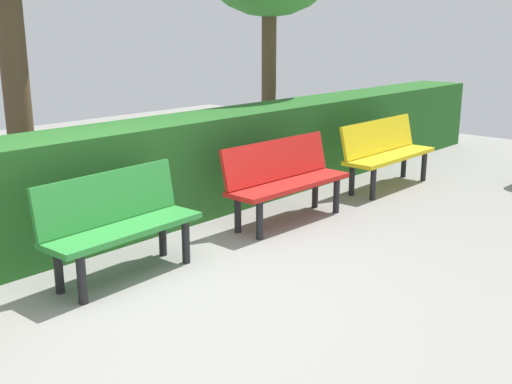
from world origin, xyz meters
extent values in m
plane|color=gray|center=(0.00, 0.00, 0.00)|extent=(17.47, 17.47, 0.00)
cube|color=yellow|center=(-4.10, -0.53, 0.41)|extent=(1.59, 0.43, 0.05)
cube|color=yellow|center=(-4.10, -0.72, 0.65)|extent=(1.59, 0.14, 0.42)
cylinder|color=black|center=(-4.74, -0.38, 0.20)|extent=(0.07, 0.07, 0.39)
cylinder|color=black|center=(-4.74, -0.68, 0.20)|extent=(0.07, 0.07, 0.39)
cylinder|color=black|center=(-3.45, -0.38, 0.20)|extent=(0.07, 0.07, 0.39)
cylinder|color=black|center=(-3.45, -0.68, 0.20)|extent=(0.07, 0.07, 0.39)
cube|color=red|center=(-2.10, -0.56, 0.41)|extent=(1.55, 0.46, 0.05)
cube|color=red|center=(-2.11, -0.75, 0.65)|extent=(1.55, 0.18, 0.42)
cylinder|color=black|center=(-2.72, -0.40, 0.20)|extent=(0.07, 0.07, 0.39)
cylinder|color=black|center=(-2.73, -0.70, 0.20)|extent=(0.07, 0.07, 0.39)
cylinder|color=black|center=(-1.48, -0.43, 0.20)|extent=(0.07, 0.07, 0.39)
cylinder|color=black|center=(-1.49, -0.73, 0.20)|extent=(0.07, 0.07, 0.39)
cube|color=#2D8C38|center=(-0.04, -0.62, 0.41)|extent=(1.39, 0.48, 0.05)
cube|color=#2D8C38|center=(-0.03, -0.81, 0.65)|extent=(1.37, 0.17, 0.42)
cylinder|color=black|center=(-0.58, -0.49, 0.20)|extent=(0.07, 0.07, 0.39)
cylinder|color=black|center=(-0.57, -0.79, 0.20)|extent=(0.07, 0.07, 0.39)
cylinder|color=black|center=(0.49, -0.44, 0.20)|extent=(0.07, 0.07, 0.39)
cylinder|color=black|center=(0.50, -0.74, 0.20)|extent=(0.07, 0.07, 0.39)
cube|color=#266023|center=(-0.94, -1.60, 0.53)|extent=(13.47, 0.75, 1.07)
cylinder|color=brown|center=(-4.34, -2.80, 1.31)|extent=(0.22, 0.22, 2.62)
cylinder|color=brown|center=(-0.65, -3.42, 1.56)|extent=(0.30, 0.30, 3.12)
camera|label=1|loc=(2.78, 3.37, 2.00)|focal=43.30mm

